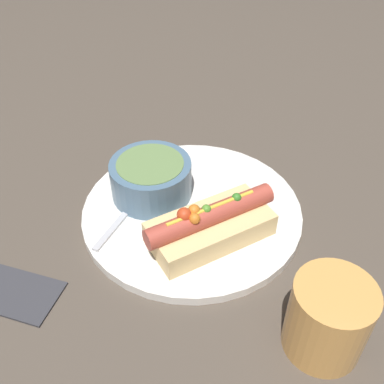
{
  "coord_description": "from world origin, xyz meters",
  "views": [
    {
      "loc": [
        -0.02,
        -0.43,
        0.42
      ],
      "look_at": [
        0.0,
        0.0,
        0.04
      ],
      "focal_mm": 42.0,
      "sensor_mm": 36.0,
      "label": 1
    }
  ],
  "objects_px": {
    "drinking_glass": "(328,318)",
    "soup_bowl": "(151,177)",
    "spoon": "(147,188)",
    "hot_dog": "(210,225)"
  },
  "relations": [
    {
      "from": "soup_bowl",
      "to": "spoon",
      "type": "distance_m",
      "value": 0.03
    },
    {
      "from": "hot_dog",
      "to": "spoon",
      "type": "relative_size",
      "value": 1.03
    },
    {
      "from": "hot_dog",
      "to": "drinking_glass",
      "type": "height_order",
      "value": "drinking_glass"
    },
    {
      "from": "soup_bowl",
      "to": "drinking_glass",
      "type": "height_order",
      "value": "drinking_glass"
    },
    {
      "from": "drinking_glass",
      "to": "soup_bowl",
      "type": "bearing_deg",
      "value": 128.0
    },
    {
      "from": "spoon",
      "to": "drinking_glass",
      "type": "relative_size",
      "value": 1.86
    },
    {
      "from": "soup_bowl",
      "to": "spoon",
      "type": "height_order",
      "value": "soup_bowl"
    },
    {
      "from": "hot_dog",
      "to": "soup_bowl",
      "type": "bearing_deg",
      "value": 103.35
    },
    {
      "from": "spoon",
      "to": "drinking_glass",
      "type": "height_order",
      "value": "drinking_glass"
    },
    {
      "from": "spoon",
      "to": "drinking_glass",
      "type": "xyz_separation_m",
      "value": [
        0.18,
        -0.23,
        0.03
      ]
    }
  ]
}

